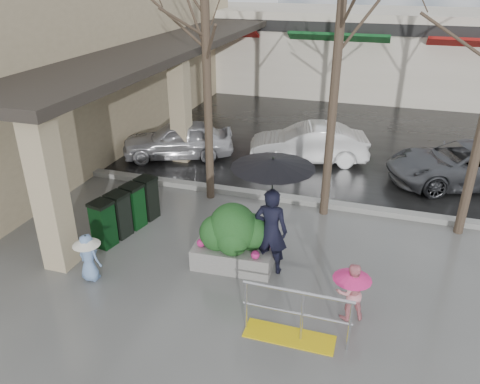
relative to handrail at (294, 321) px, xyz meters
The scene contains 19 objects.
ground 1.85m from the handrail, 138.58° to the left, with size 120.00×120.00×0.00m, color #51514F.
street_asphalt 23.24m from the handrail, 93.36° to the left, with size 120.00×36.00×0.01m, color black.
curb 5.38m from the handrail, 104.66° to the left, with size 120.00×0.30×0.15m, color gray.
near_building 14.32m from the handrail, 138.39° to the left, with size 6.00×18.00×8.00m, color tan.
canopy_slab 11.54m from the handrail, 123.81° to the left, with size 2.80×18.00×0.25m, color #2D2823.
pillar_front 5.48m from the handrail, behind, with size 0.55×0.55×3.50m, color tan.
pillar_back 9.02m from the handrail, 126.15° to the left, with size 0.55×0.55×3.50m, color tan.
storefront_row 19.25m from the handrail, 88.07° to the left, with size 34.00×6.74×4.00m.
handrail is the anchor object (origin of this frame).
tree_west 7.52m from the handrail, 124.99° to the left, with size 3.20×3.20×6.80m.
tree_midwest 6.83m from the handrail, 91.91° to the left, with size 3.20×3.20×7.00m.
woman 2.42m from the handrail, 115.56° to the left, with size 1.66×1.66×2.62m.
child_pink 1.24m from the handrail, 44.33° to the left, with size 0.70×0.70×1.15m.
child_blue 4.39m from the handrail, behind, with size 0.56×0.56×1.06m.
planter 2.48m from the handrail, 133.07° to the left, with size 1.76×1.02×1.49m.
news_boxes 5.24m from the handrail, 152.24° to the left, with size 0.87×2.06×1.12m.
car_a 9.21m from the handrail, 126.68° to the left, with size 1.49×3.70×1.26m, color silver.
car_b 8.39m from the handrail, 98.40° to the left, with size 1.33×3.82×1.26m, color silver.
car_c 8.68m from the handrail, 65.96° to the left, with size 2.09×4.53×1.26m, color #4F5156.
Camera 1 is at (2.37, -7.48, 5.89)m, focal length 35.00 mm.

